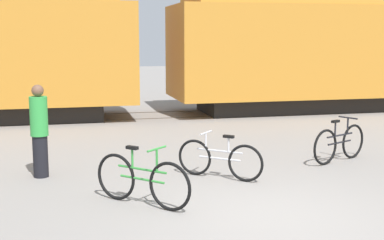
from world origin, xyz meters
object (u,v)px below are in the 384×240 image
Objects in this scene: bicycle_silver at (220,159)px; person_in_green at (39,131)px; freight_train at (153,35)px; bicycle_black at (339,143)px; bicycle_green at (142,180)px.

bicycle_silver is 3.38m from person_in_green.
freight_train is at bearing -53.06° from person_in_green.
bicycle_silver is at bearing -165.79° from bicycle_black.
person_in_green reaches higher than bicycle_silver.
bicycle_silver is (-0.13, -8.19, -2.29)m from freight_train.
person_in_green is (-6.05, 0.15, 0.48)m from bicycle_black.
freight_train is 8.26m from bicycle_black.
freight_train reaches higher than bicycle_black.
bicycle_black reaches higher than bicycle_silver.
bicycle_green is 0.85× the size of bicycle_black.
bicycle_black is at bearing -70.19° from freight_train.
bicycle_green is 2.70m from person_in_green.
bicycle_silver is (1.62, 1.26, -0.04)m from bicycle_green.
bicycle_green is 2.05m from bicycle_silver.
bicycle_green is 4.86m from bicycle_black.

